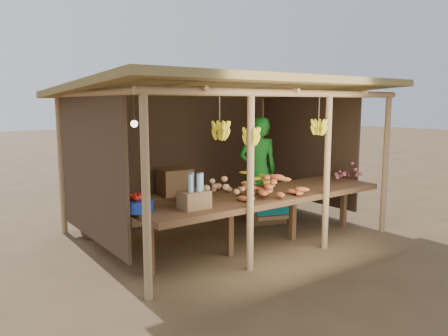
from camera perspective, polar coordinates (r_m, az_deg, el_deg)
ground at (r=7.17m, az=-0.00°, el=-8.32°), size 60.00×60.00×0.00m
stall_structure at (r=6.88m, az=-0.41°, el=7.25°), size 4.70×3.50×2.43m
counter at (r=6.27m, az=5.15°, el=-3.85°), size 3.90×1.05×0.80m
potato_heap at (r=5.81m, az=-1.06°, el=-2.36°), size 0.98×0.65×0.36m
sweet_potato_heap at (r=6.04m, az=5.94°, el=-2.00°), size 1.19×0.97×0.36m
onion_heap at (r=7.56m, az=15.44°, el=-0.18°), size 0.77×0.54×0.35m
banana_pile at (r=6.78m, az=4.87°, el=-0.88°), size 0.70×0.45×0.35m
tomato_basin at (r=5.31m, az=-11.31°, el=-4.65°), size 0.39×0.39×0.20m
bottle_box at (r=5.33m, az=-3.92°, el=-3.53°), size 0.35×0.28×0.44m
vendor at (r=7.50m, az=4.46°, el=-0.35°), size 0.79×0.67×1.85m
tarp_crate at (r=7.74m, az=5.34°, el=-4.51°), size 0.85×0.79×0.82m
carton_stack at (r=7.82m, az=-7.69°, el=-4.01°), size 1.21×0.50×0.89m
burlap_sacks at (r=7.17m, az=-15.14°, el=-6.50°), size 0.84×0.44×0.59m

